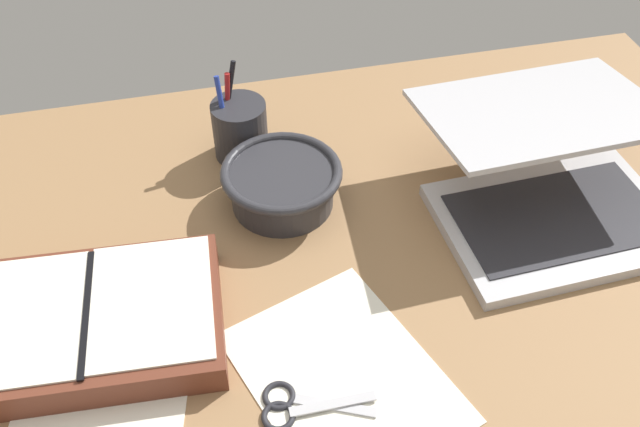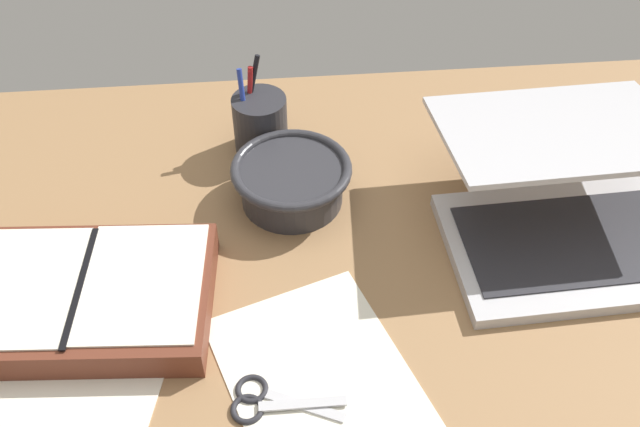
{
  "view_description": "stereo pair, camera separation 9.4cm",
  "coord_description": "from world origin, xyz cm",
  "px_view_note": "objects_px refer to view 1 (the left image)",
  "views": [
    {
      "loc": [
        -16.92,
        -57.57,
        74.79
      ],
      "look_at": [
        -1.61,
        7.5,
        9.0
      ],
      "focal_mm": 40.0,
      "sensor_mm": 36.0,
      "label": 1
    },
    {
      "loc": [
        -7.67,
        -59.07,
        74.79
      ],
      "look_at": [
        -1.61,
        7.5,
        9.0
      ],
      "focal_mm": 40.0,
      "sensor_mm": 36.0,
      "label": 2
    }
  ],
  "objects_px": {
    "planner": "(91,322)",
    "laptop": "(551,183)",
    "pen_cup": "(240,129)",
    "bowl": "(282,184)",
    "scissors": "(292,406)"
  },
  "relations": [
    {
      "from": "planner",
      "to": "scissors",
      "type": "height_order",
      "value": "planner"
    },
    {
      "from": "planner",
      "to": "laptop",
      "type": "bearing_deg",
      "value": 10.54
    },
    {
      "from": "bowl",
      "to": "planner",
      "type": "bearing_deg",
      "value": -147.03
    },
    {
      "from": "planner",
      "to": "scissors",
      "type": "bearing_deg",
      "value": -31.99
    },
    {
      "from": "pen_cup",
      "to": "planner",
      "type": "height_order",
      "value": "pen_cup"
    },
    {
      "from": "laptop",
      "to": "planner",
      "type": "xyz_separation_m",
      "value": [
        -0.64,
        -0.08,
        -0.03
      ]
    },
    {
      "from": "pen_cup",
      "to": "laptop",
      "type": "bearing_deg",
      "value": -29.27
    },
    {
      "from": "laptop",
      "to": "pen_cup",
      "type": "relative_size",
      "value": 2.26
    },
    {
      "from": "bowl",
      "to": "planner",
      "type": "distance_m",
      "value": 0.33
    },
    {
      "from": "bowl",
      "to": "pen_cup",
      "type": "xyz_separation_m",
      "value": [
        -0.04,
        0.13,
        0.01
      ]
    },
    {
      "from": "pen_cup",
      "to": "planner",
      "type": "bearing_deg",
      "value": -127.33
    },
    {
      "from": "laptop",
      "to": "scissors",
      "type": "relative_size",
      "value": 2.57
    },
    {
      "from": "pen_cup",
      "to": "planner",
      "type": "relative_size",
      "value": 0.46
    },
    {
      "from": "bowl",
      "to": "scissors",
      "type": "xyz_separation_m",
      "value": [
        -0.05,
        -0.34,
        -0.03
      ]
    },
    {
      "from": "pen_cup",
      "to": "planner",
      "type": "distance_m",
      "value": 0.38
    }
  ]
}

